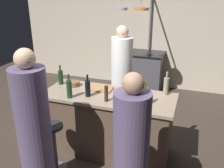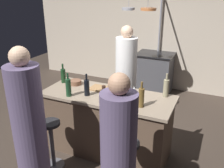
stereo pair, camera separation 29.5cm
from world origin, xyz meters
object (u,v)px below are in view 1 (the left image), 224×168
wine_glass_by_chef (123,94)px  mixing_bowl_wooden (74,84)px  guest_right (131,158)px  wine_bottle_dark (88,88)px  bar_stool_left (54,146)px  wine_bottle_green (69,89)px  chef (122,79)px  stove_range (145,72)px  pepper_mill (106,94)px  wine_glass_near_left_guest (135,89)px  cutting_board (101,89)px  bar_stool_right (135,164)px  wine_bottle_amber (145,96)px  guest_left (34,132)px  wine_bottle_red (61,77)px  mixing_bowl_ceramic (122,94)px  wine_bottle_white (166,86)px

wine_glass_by_chef → mixing_bowl_wooden: bearing=162.0°
guest_right → wine_bottle_dark: bearing=133.6°
bar_stool_left → mixing_bowl_wooden: size_ratio=3.85×
guest_right → wine_bottle_green: (-1.04, 0.75, 0.28)m
chef → stove_range: bearing=86.1°
pepper_mill → wine_bottle_dark: 0.29m
chef → mixing_bowl_wooden: chef is taller
pepper_mill → wine_glass_near_left_guest: (0.31, 0.28, 0.00)m
bar_stool_left → guest_right: bearing=-19.1°
mixing_bowl_wooden → cutting_board: bearing=-0.6°
bar_stool_right → wine_glass_near_left_guest: bearing=105.3°
wine_bottle_dark → mixing_bowl_wooden: 0.45m
bar_stool_left → wine_glass_near_left_guest: size_ratio=4.66×
wine_bottle_amber → mixing_bowl_wooden: (-1.12, 0.30, -0.09)m
guest_left → guest_right: guest_left is taller
bar_stool_right → wine_bottle_amber: (-0.02, 0.46, 0.65)m
guest_left → chef: bearing=78.6°
guest_right → wine_bottle_red: (-1.39, 1.14, 0.27)m
chef → wine_glass_near_left_guest: size_ratio=11.59×
pepper_mill → wine_bottle_green: (-0.49, -0.06, 0.02)m
wine_bottle_amber → mixing_bowl_ceramic: 0.39m
mixing_bowl_wooden → bar_stool_right: bearing=-33.9°
guest_left → wine_bottle_amber: 1.33m
bar_stool_left → mixing_bowl_ceramic: mixing_bowl_ceramic is taller
wine_bottle_amber → bar_stool_left: bearing=-156.1°
wine_bottle_red → mixing_bowl_wooden: size_ratio=1.66×
pepper_mill → wine_glass_by_chef: (0.20, 0.07, 0.00)m
guest_left → pepper_mill: 0.98m
bar_stool_right → mixing_bowl_wooden: size_ratio=3.85×
wine_bottle_amber → guest_left: bearing=-140.9°
guest_left → wine_bottle_red: guest_left is taller
wine_bottle_red → guest_right: bearing=-39.4°
pepper_mill → wine_bottle_white: bearing=34.1°
wine_bottle_green → wine_glass_by_chef: bearing=9.9°
chef → wine_bottle_green: 1.28m
stove_range → guest_left: 3.49m
stove_range → wine_bottle_amber: bearing=-78.6°
guest_left → guest_right: size_ratio=1.07×
chef → cutting_board: 0.82m
cutting_board → wine_bottle_white: wine_bottle_white is taller
bar_stool_left → mixing_bowl_ceramic: bearing=42.5°
wine_glass_near_left_guest → guest_left: bearing=-128.2°
wine_glass_near_left_guest → bar_stool_right: bearing=-74.7°
guest_right → wine_glass_near_left_guest: size_ratio=11.01×
bar_stool_right → wine_bottle_red: wine_bottle_red is taller
guest_left → cutting_board: (0.33, 1.13, 0.11)m
guest_left → mixing_bowl_ceramic: bearing=56.0°
wine_glass_near_left_guest → mixing_bowl_ceramic: bearing=-159.1°
chef → cutting_board: bearing=-94.2°
wine_bottle_amber → mixing_bowl_ceramic: (-0.34, 0.18, -0.10)m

